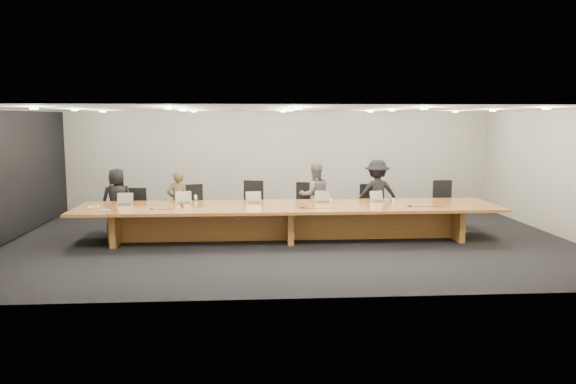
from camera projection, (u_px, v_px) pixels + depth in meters
name	position (u px, v px, depth m)	size (l,w,h in m)	color
ground	(289.00, 240.00, 12.13)	(12.00, 12.00, 0.00)	black
back_wall	(279.00, 161.00, 15.90)	(12.00, 0.02, 2.80)	beige
left_wall_panel	(2.00, 179.00, 11.54)	(0.08, 7.84, 2.74)	black
conference_table	(289.00, 216.00, 12.06)	(9.00, 1.80, 0.75)	brown
chair_far_left	(136.00, 209.00, 13.09)	(0.51, 0.51, 1.00)	black
chair_left	(196.00, 207.00, 13.24)	(0.54, 0.54, 1.07)	black
chair_mid_left	(250.00, 205.00, 13.26)	(0.59, 0.59, 1.16)	black
chair_mid_right	(304.00, 206.00, 13.25)	(0.57, 0.57, 1.11)	black
chair_right	(369.00, 206.00, 13.47)	(0.53, 0.53, 1.04)	black
chair_far_right	(445.00, 203.00, 13.59)	(0.57, 0.57, 1.13)	black
person_a	(117.00, 200.00, 12.90)	(0.72, 0.47, 1.48)	black
person_b	(178.00, 201.00, 13.05)	(0.51, 0.33, 1.39)	#3F3822
person_c	(315.00, 196.00, 13.33)	(0.76, 0.59, 1.56)	#565759
person_d	(377.00, 194.00, 13.37)	(1.05, 0.61, 1.63)	black
laptop_a	(124.00, 199.00, 12.05)	(0.33, 0.24, 0.26)	tan
laptop_b	(184.00, 197.00, 12.27)	(0.35, 0.25, 0.27)	#B7AA8C
laptop_c	(254.00, 197.00, 12.28)	(0.34, 0.24, 0.27)	tan
laptop_d	(323.00, 197.00, 12.38)	(0.34, 0.25, 0.27)	tan
laptop_e	(379.00, 196.00, 12.51)	(0.32, 0.23, 0.25)	#C6B297
water_bottle	(196.00, 200.00, 12.13)	(0.06, 0.06, 0.20)	silver
amber_mug	(182.00, 205.00, 11.77)	(0.07, 0.07, 0.09)	brown
paper_cup_near	(330.00, 200.00, 12.50)	(0.07, 0.07, 0.08)	silver
paper_cup_far	(394.00, 201.00, 12.43)	(0.08, 0.08, 0.09)	white
notepad	(94.00, 207.00, 11.82)	(0.22, 0.17, 0.01)	white
lime_gadget	(94.00, 206.00, 11.80)	(0.17, 0.10, 0.03)	#60BB32
av_box	(105.00, 211.00, 11.24)	(0.21, 0.15, 0.03)	#B7B7BD
mic_left	(152.00, 209.00, 11.53)	(0.10, 0.10, 0.03)	black
mic_center	(302.00, 207.00, 11.66)	(0.12, 0.12, 0.03)	black
mic_right	(410.00, 206.00, 11.86)	(0.12, 0.12, 0.03)	black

